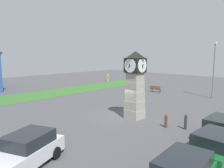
{
  "coord_description": "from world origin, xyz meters",
  "views": [
    {
      "loc": [
        -14.08,
        -11.76,
        5.43
      ],
      "look_at": [
        0.08,
        1.66,
        2.71
      ],
      "focal_mm": 35.0,
      "sensor_mm": 36.0,
      "label": 1
    }
  ],
  "objects_px": {
    "car_far_lot": "(26,150)",
    "pedestrian_near_bench": "(108,77)",
    "clock_tower": "(135,84)",
    "bench": "(156,88)",
    "street_lamp_far_side": "(214,66)",
    "bollard_near_tower": "(186,122)",
    "bollard_mid_row": "(166,121)",
    "car_near_tower": "(217,146)",
    "car_by_building": "(224,129)"
  },
  "relations": [
    {
      "from": "car_far_lot",
      "to": "pedestrian_near_bench",
      "type": "distance_m",
      "value": 32.83
    },
    {
      "from": "clock_tower",
      "to": "bench",
      "type": "bearing_deg",
      "value": 24.82
    },
    {
      "from": "clock_tower",
      "to": "pedestrian_near_bench",
      "type": "distance_m",
      "value": 24.99
    },
    {
      "from": "street_lamp_far_side",
      "to": "bollard_near_tower",
      "type": "bearing_deg",
      "value": -168.69
    },
    {
      "from": "bollard_near_tower",
      "to": "street_lamp_far_side",
      "type": "height_order",
      "value": "street_lamp_far_side"
    },
    {
      "from": "bollard_mid_row",
      "to": "car_near_tower",
      "type": "bearing_deg",
      "value": -122.08
    },
    {
      "from": "bollard_mid_row",
      "to": "car_by_building",
      "type": "height_order",
      "value": "car_by_building"
    },
    {
      "from": "bollard_mid_row",
      "to": "bench",
      "type": "relative_size",
      "value": 0.6
    },
    {
      "from": "car_far_lot",
      "to": "car_by_building",
      "type": "bearing_deg",
      "value": -31.2
    },
    {
      "from": "bollard_mid_row",
      "to": "car_far_lot",
      "type": "distance_m",
      "value": 9.92
    },
    {
      "from": "car_near_tower",
      "to": "bench",
      "type": "distance_m",
      "value": 20.07
    },
    {
      "from": "bench",
      "to": "street_lamp_far_side",
      "type": "xyz_separation_m",
      "value": [
        1.04,
        -7.39,
        3.39
      ]
    },
    {
      "from": "car_near_tower",
      "to": "bench",
      "type": "bearing_deg",
      "value": 41.02
    },
    {
      "from": "bollard_near_tower",
      "to": "car_far_lot",
      "type": "relative_size",
      "value": 0.25
    },
    {
      "from": "bench",
      "to": "pedestrian_near_bench",
      "type": "xyz_separation_m",
      "value": [
        3.95,
        13.39,
        0.36
      ]
    },
    {
      "from": "bollard_mid_row",
      "to": "car_far_lot",
      "type": "relative_size",
      "value": 0.23
    },
    {
      "from": "bollard_mid_row",
      "to": "car_by_building",
      "type": "distance_m",
      "value": 3.93
    },
    {
      "from": "car_by_building",
      "to": "car_far_lot",
      "type": "distance_m",
      "value": 11.47
    },
    {
      "from": "bench",
      "to": "street_lamp_far_side",
      "type": "height_order",
      "value": "street_lamp_far_side"
    },
    {
      "from": "pedestrian_near_bench",
      "to": "car_far_lot",
      "type": "bearing_deg",
      "value": -142.34
    },
    {
      "from": "clock_tower",
      "to": "bollard_mid_row",
      "type": "height_order",
      "value": "clock_tower"
    },
    {
      "from": "clock_tower",
      "to": "car_near_tower",
      "type": "bearing_deg",
      "value": -111.67
    },
    {
      "from": "bollard_mid_row",
      "to": "pedestrian_near_bench",
      "type": "height_order",
      "value": "pedestrian_near_bench"
    },
    {
      "from": "car_far_lot",
      "to": "bench",
      "type": "distance_m",
      "value": 23.02
    },
    {
      "from": "bollard_mid_row",
      "to": "pedestrian_near_bench",
      "type": "xyz_separation_m",
      "value": [
        16.28,
        22.08,
        0.39
      ]
    },
    {
      "from": "clock_tower",
      "to": "bollard_near_tower",
      "type": "distance_m",
      "value": 4.96
    },
    {
      "from": "bench",
      "to": "pedestrian_near_bench",
      "type": "bearing_deg",
      "value": 73.55
    },
    {
      "from": "clock_tower",
      "to": "car_far_lot",
      "type": "height_order",
      "value": "clock_tower"
    },
    {
      "from": "car_near_tower",
      "to": "pedestrian_near_bench",
      "type": "distance_m",
      "value": 32.71
    },
    {
      "from": "car_near_tower",
      "to": "pedestrian_near_bench",
      "type": "relative_size",
      "value": 2.64
    },
    {
      "from": "bollard_near_tower",
      "to": "car_by_building",
      "type": "distance_m",
      "value": 2.71
    },
    {
      "from": "car_near_tower",
      "to": "car_far_lot",
      "type": "bearing_deg",
      "value": 136.65
    },
    {
      "from": "bollard_mid_row",
      "to": "car_far_lot",
      "type": "bearing_deg",
      "value": 168.22
    },
    {
      "from": "clock_tower",
      "to": "street_lamp_far_side",
      "type": "height_order",
      "value": "street_lamp_far_side"
    },
    {
      "from": "car_far_lot",
      "to": "street_lamp_far_side",
      "type": "xyz_separation_m",
      "value": [
        23.07,
        -0.72,
        3.1
      ]
    },
    {
      "from": "bollard_mid_row",
      "to": "car_near_tower",
      "type": "relative_size",
      "value": 0.24
    },
    {
      "from": "bollard_near_tower",
      "to": "car_near_tower",
      "type": "distance_m",
      "value": 4.67
    },
    {
      "from": "car_by_building",
      "to": "car_far_lot",
      "type": "xyz_separation_m",
      "value": [
        -9.81,
        5.94,
        0.02
      ]
    },
    {
      "from": "bench",
      "to": "bollard_mid_row",
      "type": "bearing_deg",
      "value": -144.83
    },
    {
      "from": "bollard_near_tower",
      "to": "pedestrian_near_bench",
      "type": "distance_m",
      "value": 28.15
    },
    {
      "from": "bollard_mid_row",
      "to": "car_near_tower",
      "type": "distance_m",
      "value": 5.3
    },
    {
      "from": "clock_tower",
      "to": "bollard_mid_row",
      "type": "distance_m",
      "value": 3.93
    },
    {
      "from": "clock_tower",
      "to": "car_by_building",
      "type": "xyz_separation_m",
      "value": [
        -0.08,
        -6.99,
        -2.15
      ]
    },
    {
      "from": "bollard_near_tower",
      "to": "bollard_mid_row",
      "type": "relative_size",
      "value": 1.12
    },
    {
      "from": "clock_tower",
      "to": "pedestrian_near_bench",
      "type": "bearing_deg",
      "value": 49.74
    },
    {
      "from": "bollard_mid_row",
      "to": "bench",
      "type": "xyz_separation_m",
      "value": [
        12.33,
        8.69,
        0.02
      ]
    },
    {
      "from": "bollard_mid_row",
      "to": "car_near_tower",
      "type": "xyz_separation_m",
      "value": [
        -2.81,
        -4.48,
        0.29
      ]
    },
    {
      "from": "car_far_lot",
      "to": "pedestrian_near_bench",
      "type": "bearing_deg",
      "value": 37.66
    },
    {
      "from": "bollard_near_tower",
      "to": "pedestrian_near_bench",
      "type": "xyz_separation_m",
      "value": [
        15.73,
        23.34,
        0.33
      ]
    },
    {
      "from": "bench",
      "to": "street_lamp_far_side",
      "type": "bearing_deg",
      "value": -82.0
    }
  ]
}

